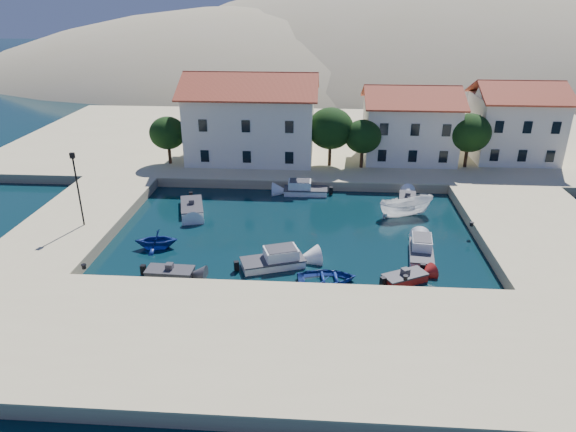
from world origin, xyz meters
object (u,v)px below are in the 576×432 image
object	(u,v)px
rowboat_south	(327,281)
boat_east	(405,216)
lamppost	(77,182)
building_right	(515,120)
building_mid	(410,122)
cabin_cruiser_south	(273,261)
cabin_cruiser_east	(421,252)
building_left	(251,115)

from	to	relation	value
rowboat_south	boat_east	bearing A→B (deg)	-37.94
lamppost	boat_east	xyz separation A→B (m)	(27.41, 6.00, -4.75)
boat_east	building_right	bearing A→B (deg)	-59.27
building_mid	lamppost	size ratio (longest dim) A/B	1.69
building_right	cabin_cruiser_south	world-z (taller)	building_right
building_right	cabin_cruiser_east	distance (m)	28.19
building_right	rowboat_south	world-z (taller)	building_right
rowboat_south	boat_east	distance (m)	14.06
building_mid	lamppost	distance (m)	36.21
building_right	boat_east	xyz separation A→B (m)	(-14.09, -16.00, -5.47)
building_right	cabin_cruiser_south	bearing A→B (deg)	-134.03
lamppost	building_left	bearing A→B (deg)	60.10
lamppost	cabin_cruiser_south	bearing A→B (deg)	-14.41
cabin_cruiser_south	rowboat_south	xyz separation A→B (m)	(4.02, -1.93, -0.48)
boat_east	cabin_cruiser_south	bearing A→B (deg)	114.31
cabin_cruiser_south	boat_east	size ratio (longest dim) A/B	0.98
building_left	cabin_cruiser_south	world-z (taller)	building_left
lamppost	rowboat_south	xyz separation A→B (m)	(20.23, -6.09, -4.75)
rowboat_south	cabin_cruiser_east	world-z (taller)	cabin_cruiser_east
building_left	cabin_cruiser_south	xyz separation A→B (m)	(4.71, -24.16, -5.46)
building_mid	boat_east	world-z (taller)	building_mid
building_mid	cabin_cruiser_south	xyz separation A→B (m)	(-13.29, -25.16, -4.75)
building_mid	building_right	size ratio (longest dim) A/B	1.11
lamppost	cabin_cruiser_south	world-z (taller)	lamppost
boat_east	cabin_cruiser_east	bearing A→B (deg)	162.70
building_left	building_mid	world-z (taller)	building_left
cabin_cruiser_south	building_left	bearing A→B (deg)	81.46
boat_east	rowboat_south	bearing A→B (deg)	131.39
building_left	building_mid	size ratio (longest dim) A/B	1.40
building_left	building_mid	xyz separation A→B (m)	(18.00, 1.00, -0.71)
cabin_cruiser_south	building_right	bearing A→B (deg)	26.40
building_mid	cabin_cruiser_east	distance (m)	23.52
building_mid	building_right	xyz separation A→B (m)	(12.00, 1.00, 0.25)
boat_east	building_left	bearing A→B (deg)	30.75
building_right	rowboat_south	distance (m)	35.66
lamppost	boat_east	bearing A→B (deg)	12.35
building_right	building_mid	bearing A→B (deg)	-175.24
building_mid	building_right	bearing A→B (deg)	4.76
cabin_cruiser_south	building_mid	bearing A→B (deg)	42.59
cabin_cruiser_south	cabin_cruiser_east	world-z (taller)	same
lamppost	cabin_cruiser_south	distance (m)	17.27
building_mid	rowboat_south	bearing A→B (deg)	-108.90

